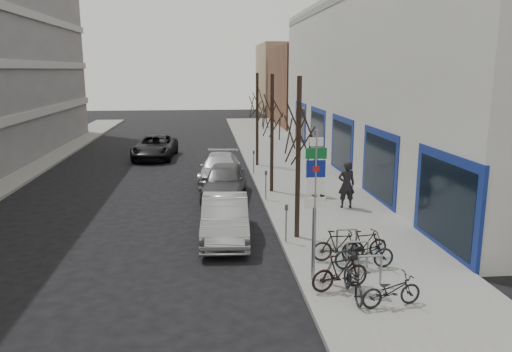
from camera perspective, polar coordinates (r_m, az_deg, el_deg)
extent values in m
plane|color=black|center=(13.62, -3.68, -12.67)|extent=(120.00, 120.00, 0.00)
cube|color=slate|center=(23.58, 6.37, -1.78)|extent=(5.00, 70.00, 0.15)
cube|color=#B7B7B2|center=(33.28, 26.13, 9.69)|extent=(20.00, 32.00, 10.00)
cube|color=brown|center=(54.08, 8.70, 10.17)|extent=(12.00, 14.00, 8.00)
cube|color=#937A5B|center=(68.79, 5.98, 11.04)|extent=(13.00, 12.00, 9.00)
cylinder|color=gray|center=(13.18, 6.71, -3.84)|extent=(0.10, 0.10, 4.20)
cube|color=white|center=(12.78, 6.93, 3.91)|extent=(0.35, 0.03, 0.22)
cube|color=#0C5926|center=(12.82, 6.90, 2.58)|extent=(0.55, 0.03, 0.28)
cube|color=navy|center=(12.89, 6.85, 0.83)|extent=(0.50, 0.03, 0.45)
cube|color=maroon|center=(12.88, 6.86, 0.82)|extent=(0.18, 0.02, 0.14)
cube|color=white|center=(12.99, 6.80, -1.12)|extent=(0.45, 0.03, 0.45)
cube|color=white|center=(13.10, 6.76, -3.04)|extent=(0.55, 0.03, 0.28)
cylinder|color=gray|center=(13.51, 11.64, -10.58)|extent=(0.06, 0.06, 0.80)
cylinder|color=gray|center=(13.69, 14.08, -10.38)|extent=(0.06, 0.06, 0.80)
cylinder|color=gray|center=(13.45, 12.95, -8.90)|extent=(0.60, 0.06, 0.06)
cylinder|color=gray|center=(14.49, 10.34, -8.94)|extent=(0.06, 0.06, 0.80)
cylinder|color=gray|center=(14.66, 12.63, -8.78)|extent=(0.06, 0.06, 0.80)
cylinder|color=gray|center=(14.43, 11.56, -7.38)|extent=(0.60, 0.06, 0.06)
cylinder|color=gray|center=(15.48, 9.22, -7.50)|extent=(0.06, 0.06, 0.80)
cylinder|color=gray|center=(15.64, 11.36, -7.38)|extent=(0.06, 0.06, 0.80)
cylinder|color=gray|center=(15.43, 10.35, -6.04)|extent=(0.60, 0.06, 0.06)
cylinder|color=black|center=(16.41, 4.83, 1.70)|extent=(0.16, 0.16, 5.50)
cylinder|color=black|center=(22.76, 1.83, 4.65)|extent=(0.16, 0.16, 5.50)
cylinder|color=black|center=(29.17, 0.14, 6.30)|extent=(0.16, 0.16, 5.50)
cylinder|color=gray|center=(16.36, 3.47, -5.72)|extent=(0.05, 0.05, 1.10)
cube|color=#3F3F44|center=(16.18, 3.50, -3.60)|extent=(0.10, 0.08, 0.18)
cylinder|color=gray|center=(21.61, 1.14, -1.28)|extent=(0.05, 0.05, 1.10)
cube|color=#3F3F44|center=(21.47, 1.15, 0.35)|extent=(0.10, 0.08, 0.18)
cylinder|color=gray|center=(26.96, -0.27, 1.41)|extent=(0.05, 0.05, 1.10)
cube|color=#3F3F44|center=(26.85, -0.27, 2.73)|extent=(0.10, 0.08, 0.18)
imported|color=black|center=(12.80, 11.08, -11.46)|extent=(0.50, 1.59, 0.97)
imported|color=black|center=(13.14, 9.60, -10.72)|extent=(1.69, 0.86, 0.98)
imported|color=black|center=(14.58, 12.28, -8.33)|extent=(1.76, 0.60, 1.06)
imported|color=black|center=(14.99, 9.41, -7.83)|extent=(1.61, 0.53, 0.96)
imported|color=black|center=(12.56, 15.23, -12.23)|extent=(1.59, 0.70, 0.94)
imported|color=black|center=(15.31, 12.29, -7.61)|extent=(1.58, 0.74, 0.92)
imported|color=#A1A1A6|center=(17.05, -3.56, -4.87)|extent=(1.74, 4.51, 1.46)
imported|color=#46464A|center=(22.50, -3.62, -0.57)|extent=(2.43, 4.75, 1.55)
imported|color=#B8B9BE|center=(25.73, -4.10, 0.89)|extent=(2.47, 5.07, 1.42)
imported|color=black|center=(33.21, -11.47, 3.27)|extent=(2.82, 5.49, 1.48)
imported|color=black|center=(20.59, 10.30, -0.98)|extent=(0.70, 0.46, 1.92)
imported|color=black|center=(22.31, 6.97, -0.25)|extent=(0.72, 0.65, 1.63)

